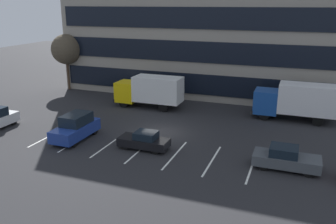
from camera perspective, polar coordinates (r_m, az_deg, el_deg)
ground_plane at (r=31.11m, az=-1.24°, el=-3.26°), size 120.00×120.00×0.00m
office_building at (r=46.35m, az=7.25°, el=14.69°), size 35.07×13.86×18.00m
lot_markings at (r=27.65m, az=-4.38°, el=-5.98°), size 16.94×5.40×0.01m
box_truck_yellow at (r=38.04m, az=-2.90°, el=3.50°), size 7.29×2.42×3.38m
box_truck_blue at (r=35.87m, az=19.79°, el=1.81°), size 7.63×2.53×3.54m
suv_navy at (r=30.31m, az=-14.46°, el=-2.35°), size 1.96×4.62×2.09m
sedan_black at (r=27.59m, az=-3.78°, el=-4.55°), size 3.89×1.63×1.39m
sedan_charcoal at (r=25.57m, az=18.22°, el=-7.02°), size 4.38×1.83×1.57m
bare_tree at (r=47.38m, az=-15.87°, el=9.55°), size 3.75×3.75×7.04m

